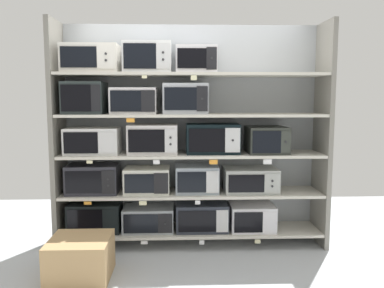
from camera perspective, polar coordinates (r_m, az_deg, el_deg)
name	(u,v)px	position (r m, az deg, el deg)	size (l,w,h in m)	color
ground	(196,287)	(3.62, 0.62, -20.10)	(6.82, 6.00, 0.02)	#B2B7BC
back_panel	(191,133)	(4.52, -0.12, 1.55)	(3.02, 0.04, 2.43)	#9EA3A8
upright_left	(58,136)	(4.44, -18.90, 1.09)	(0.05, 0.50, 2.43)	gray
upright_right	(323,135)	(4.54, 18.48, 1.23)	(0.05, 0.50, 2.43)	gray
shelf_0	(192,231)	(4.48, 0.00, -12.47)	(2.82, 0.50, 0.03)	beige
microwave_0	(95,217)	(4.51, -13.89, -10.22)	(0.56, 0.35, 0.32)	black
microwave_1	(149,218)	(4.44, -6.32, -10.71)	(0.55, 0.38, 0.26)	#979EA4
microwave_2	(202,216)	(4.43, 1.43, -10.44)	(0.57, 0.38, 0.30)	#292D38
microwave_3	(251,216)	(4.50, 8.64, -10.37)	(0.49, 0.42, 0.28)	silver
price_tag_0	(89,243)	(4.36, -14.80, -13.79)	(0.05, 0.00, 0.03)	white
price_tag_1	(144,243)	(4.27, -6.96, -14.04)	(0.07, 0.00, 0.03)	white
price_tag_2	(202,242)	(4.26, 1.43, -14.11)	(0.05, 0.00, 0.05)	white
price_tag_3	(258,241)	(4.34, 9.51, -13.80)	(0.06, 0.00, 0.04)	beige
shelf_1	(192,193)	(4.36, 0.00, -7.13)	(2.82, 0.50, 0.03)	beige
microwave_4	(93,179)	(4.41, -14.16, -4.91)	(0.55, 0.39, 0.31)	#2B2B33
microwave_5	(147,180)	(4.33, -6.53, -5.21)	(0.49, 0.37, 0.27)	silver
microwave_6	(197,179)	(4.32, 0.70, -5.06)	(0.46, 0.37, 0.29)	#96A2AD
microwave_7	(250,180)	(4.39, 8.45, -5.14)	(0.58, 0.42, 0.26)	#A4A7A1
price_tag_4	(88,203)	(4.23, -14.93, -8.31)	(0.08, 0.00, 0.03)	orange
price_tag_5	(143,203)	(4.14, -7.16, -8.53)	(0.08, 0.00, 0.04)	beige
price_tag_6	(198,203)	(4.13, 0.84, -8.50)	(0.05, 0.00, 0.04)	white
shelf_2	(192,154)	(4.28, 0.00, -1.53)	(2.82, 0.50, 0.03)	beige
microwave_8	(93,141)	(4.35, -14.19, 0.46)	(0.56, 0.39, 0.28)	white
microwave_9	(153,139)	(4.26, -5.70, 0.73)	(0.53, 0.39, 0.31)	silver
microwave_10	(212,138)	(4.26, 3.00, 0.81)	(0.57, 0.38, 0.32)	black
microwave_11	(267,140)	(4.36, 10.79, 0.60)	(0.42, 0.43, 0.29)	#31342E
price_tag_7	(90,162)	(4.13, -14.67, -2.55)	(0.06, 0.00, 0.03)	beige
price_tag_8	(156,162)	(4.04, -5.19, -2.64)	(0.07, 0.00, 0.04)	white
price_tag_9	(213,162)	(4.05, 3.14, -2.64)	(0.09, 0.00, 0.05)	orange
price_tag_10	(267,162)	(4.14, 10.92, -2.56)	(0.09, 0.00, 0.05)	white
shelf_3	(192,115)	(4.24, 0.00, 4.23)	(2.82, 0.50, 0.03)	beige
microwave_12	(85,98)	(4.34, -15.30, 6.47)	(0.42, 0.42, 0.34)	#2A3332
microwave_13	(134,101)	(4.25, -8.40, 6.23)	(0.48, 0.39, 0.28)	silver
microwave_14	(185,99)	(4.23, -0.99, 6.60)	(0.47, 0.43, 0.32)	#B4B8BF
price_tag_11	(131,120)	(4.01, -8.92, 3.42)	(0.08, 0.00, 0.04)	orange
shelf_4	(192,75)	(4.24, 0.00, 10.04)	(2.82, 0.50, 0.03)	beige
microwave_15	(91,59)	(4.34, -14.42, 11.90)	(0.58, 0.40, 0.29)	silver
microwave_16	(147,58)	(4.26, -6.49, 12.36)	(0.50, 0.35, 0.32)	silver
microwave_17	(196,60)	(4.25, 0.58, 12.14)	(0.43, 0.34, 0.28)	silver
price_tag_12	(144,77)	(4.00, -6.94, 9.68)	(0.05, 0.00, 0.03)	beige
price_tag_13	(194,78)	(3.99, 0.27, 9.61)	(0.06, 0.00, 0.05)	beige
shipping_carton	(80,258)	(3.83, -15.91, -15.68)	(0.54, 0.54, 0.37)	tan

